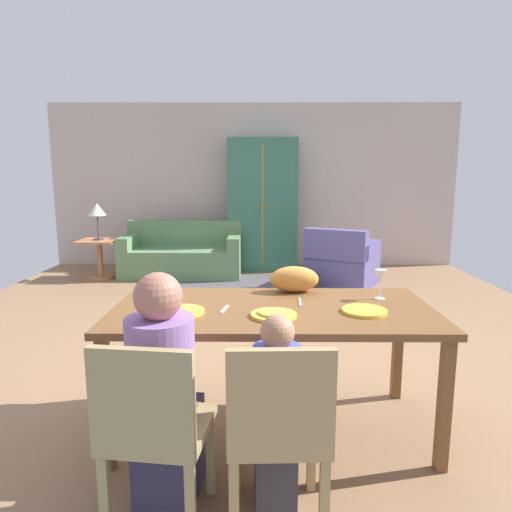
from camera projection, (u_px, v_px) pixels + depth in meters
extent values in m
cube|color=#896647|center=(250.00, 325.00, 4.69)|extent=(6.77, 6.42, 0.02)
cube|color=#C4B0A4|center=(254.00, 186.00, 7.66)|extent=(6.77, 0.10, 2.70)
cube|color=brown|center=(273.00, 310.00, 2.63)|extent=(1.85, 0.91, 0.04)
cube|color=brown|center=(105.00, 404.00, 2.31)|extent=(0.06, 0.06, 0.72)
cube|color=brown|center=(444.00, 406.00, 2.30)|extent=(0.06, 0.06, 0.72)
cube|color=brown|center=(144.00, 347.00, 3.09)|extent=(0.06, 0.06, 0.72)
cube|color=brown|center=(398.00, 348.00, 3.08)|extent=(0.06, 0.06, 0.72)
cylinder|color=yellow|center=(182.00, 311.00, 2.51)|extent=(0.25, 0.25, 0.02)
cylinder|color=gold|center=(182.00, 309.00, 2.51)|extent=(0.17, 0.17, 0.01)
cylinder|color=yellow|center=(274.00, 315.00, 2.45)|extent=(0.25, 0.25, 0.02)
cylinder|color=gold|center=(274.00, 312.00, 2.45)|extent=(0.17, 0.17, 0.01)
cylinder|color=yellow|center=(364.00, 311.00, 2.52)|extent=(0.25, 0.25, 0.02)
cylinder|color=silver|center=(379.00, 299.00, 2.80)|extent=(0.06, 0.06, 0.01)
cylinder|color=silver|center=(380.00, 291.00, 2.79)|extent=(0.01, 0.01, 0.09)
cone|color=silver|center=(381.00, 277.00, 2.78)|extent=(0.07, 0.07, 0.09)
cube|color=silver|center=(224.00, 309.00, 2.58)|extent=(0.05, 0.15, 0.01)
cube|color=silver|center=(300.00, 302.00, 2.72)|extent=(0.02, 0.17, 0.01)
cube|color=#9D8B5B|center=(160.00, 428.00, 1.96)|extent=(0.47, 0.47, 0.04)
cube|color=#9D8B5B|center=(141.00, 400.00, 1.74)|extent=(0.42, 0.09, 0.42)
cube|color=#9D8B5B|center=(211.00, 454.00, 2.16)|extent=(0.04, 0.04, 0.41)
cube|color=#9D8B5B|center=(138.00, 448.00, 2.20)|extent=(0.04, 0.04, 0.41)
cube|color=#9D8B5B|center=(191.00, 508.00, 1.81)|extent=(0.04, 0.04, 0.41)
cube|color=#9D8B5B|center=(105.00, 500.00, 1.85)|extent=(0.04, 0.04, 0.41)
cube|color=#383454|center=(170.00, 452.00, 2.14)|extent=(0.30, 0.37, 0.45)
cylinder|color=#8D67AB|center=(161.00, 368.00, 1.98)|extent=(0.30, 0.30, 0.46)
sphere|color=#A96955|center=(158.00, 297.00, 1.92)|extent=(0.21, 0.21, 0.21)
cube|color=tan|center=(277.00, 429.00, 1.96)|extent=(0.43, 0.43, 0.04)
cube|color=tan|center=(281.00, 401.00, 1.73)|extent=(0.42, 0.05, 0.42)
cube|color=tan|center=(311.00, 451.00, 2.18)|extent=(0.04, 0.04, 0.41)
cube|color=tan|center=(237.00, 452.00, 2.17)|extent=(0.04, 0.04, 0.41)
cube|color=tan|center=(324.00, 504.00, 1.83)|extent=(0.04, 0.04, 0.41)
cube|color=tan|center=(235.00, 506.00, 1.82)|extent=(0.04, 0.04, 0.41)
cube|color=#363742|center=(275.00, 455.00, 2.11)|extent=(0.19, 0.25, 0.45)
cylinder|color=#4950C3|center=(277.00, 383.00, 1.99)|extent=(0.22, 0.22, 0.33)
sphere|color=#AA7959|center=(277.00, 332.00, 1.95)|extent=(0.15, 0.15, 0.15)
ellipsoid|color=#D6893B|center=(294.00, 279.00, 2.96)|extent=(0.32, 0.16, 0.17)
cube|color=#504A4E|center=(239.00, 288.00, 6.21)|extent=(2.60, 1.80, 0.01)
cube|color=#5A8154|center=(182.00, 262.00, 6.97)|extent=(1.79, 0.84, 0.42)
cube|color=#5A8154|center=(185.00, 233.00, 7.23)|extent=(1.79, 0.20, 0.40)
cube|color=#5A8154|center=(129.00, 242.00, 6.92)|extent=(0.18, 0.84, 0.20)
cube|color=#5A8154|center=(234.00, 242.00, 6.91)|extent=(0.18, 0.84, 0.20)
cube|color=#534C84|center=(342.00, 270.00, 6.36)|extent=(1.15, 1.14, 0.42)
cube|color=#534C84|center=(335.00, 244.00, 5.99)|extent=(0.84, 0.58, 0.40)
cube|color=#534C84|center=(367.00, 250.00, 6.15)|extent=(0.56, 0.83, 0.20)
cube|color=#534C84|center=(320.00, 247.00, 6.46)|extent=(0.56, 0.83, 0.20)
cube|color=#356B53|center=(262.00, 205.00, 7.33)|extent=(1.10, 0.56, 2.10)
cube|color=gold|center=(263.00, 206.00, 7.05)|extent=(0.02, 0.01, 1.89)
sphere|color=gold|center=(259.00, 206.00, 7.05)|extent=(0.04, 0.04, 0.04)
sphere|color=gold|center=(266.00, 206.00, 7.05)|extent=(0.04, 0.04, 0.04)
cube|color=#B1734A|center=(99.00, 241.00, 6.72)|extent=(0.56, 0.56, 0.03)
cylinder|color=#B1734A|center=(100.00, 260.00, 6.77)|extent=(0.08, 0.08, 0.55)
cylinder|color=#B1734A|center=(101.00, 277.00, 6.82)|extent=(0.36, 0.36, 0.03)
cylinder|color=#503E40|center=(99.00, 239.00, 6.72)|extent=(0.16, 0.16, 0.02)
cylinder|color=#503E40|center=(98.00, 227.00, 6.68)|extent=(0.02, 0.02, 0.34)
cone|color=beige|center=(97.00, 209.00, 6.64)|extent=(0.26, 0.26, 0.18)
cube|color=#2C2521|center=(307.00, 284.00, 5.89)|extent=(0.32, 0.16, 0.26)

